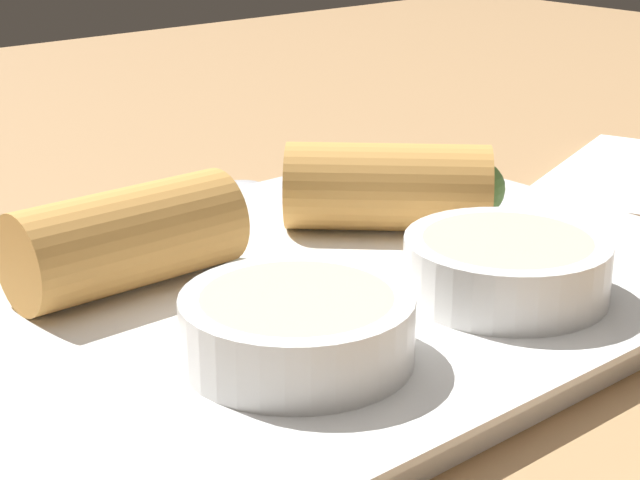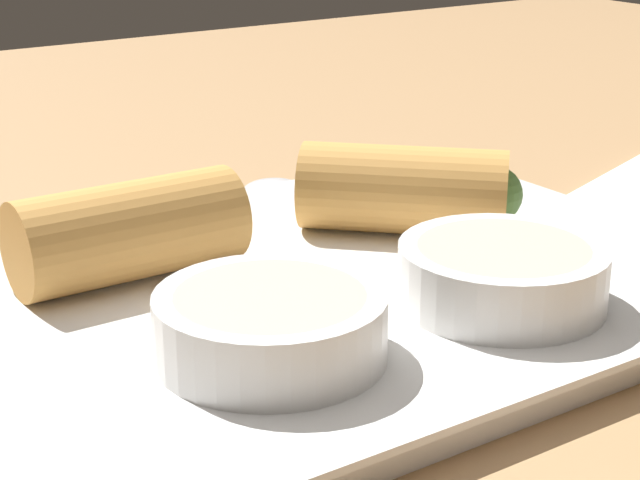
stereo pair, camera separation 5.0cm
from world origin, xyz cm
name	(u,v)px [view 2 (the right image)]	position (x,y,z in cm)	size (l,w,h in cm)	color
table_surface	(316,318)	(0.00, 0.00, 1.00)	(180.00, 140.00, 2.00)	#A87F54
serving_plate	(320,293)	(0.59, 1.20, 2.76)	(34.43, 25.48, 1.50)	white
roll_front_left	(138,229)	(6.79, -3.22, 5.57)	(10.31, 4.16, 4.13)	#D19347
roll_front_right	(413,190)	(-6.21, -1.11, 5.57)	(9.74, 9.66, 4.13)	#D19347
dipping_bowl_near	(502,273)	(-3.73, 7.62, 4.82)	(8.26, 8.26, 2.43)	white
dipping_bowl_far	(270,324)	(6.36, 6.65, 4.82)	(8.26, 8.26, 2.43)	white
spoon	(243,192)	(-4.36, -13.82, 2.52)	(14.60, 7.18, 1.16)	silver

